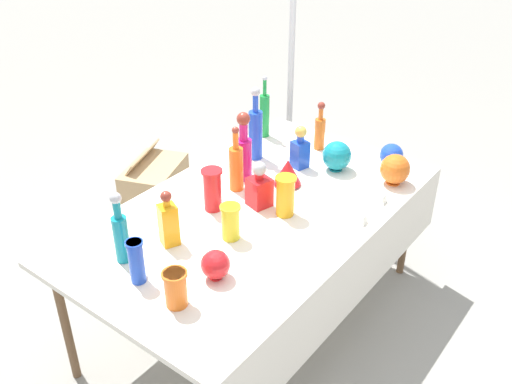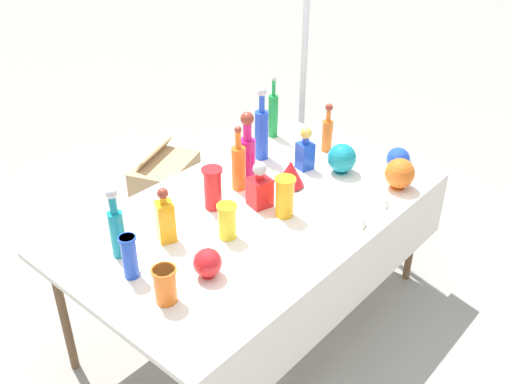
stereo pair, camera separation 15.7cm
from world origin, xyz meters
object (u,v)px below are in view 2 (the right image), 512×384
at_px(tall_bottle_4, 117,228).
at_px(tall_bottle_1, 327,132).
at_px(tall_bottle_3, 247,151).
at_px(cardboard_box_behind_left, 166,186).
at_px(slender_vase_3, 213,187).
at_px(slender_vase_0, 165,284).
at_px(fluted_vase_0, 290,173).
at_px(round_bowl_0, 208,263).
at_px(canopy_pole, 304,57).
at_px(tall_bottle_2, 262,131).
at_px(round_bowl_2, 342,158).
at_px(square_decanter_2, 305,150).
at_px(round_bowl_1, 398,159).
at_px(slender_vase_2, 285,196).
at_px(square_decanter_0, 165,218).
at_px(square_decanter_1, 260,188).
at_px(round_bowl_3, 400,173).
at_px(tall_bottle_0, 273,114).
at_px(tall_bottle_5, 239,166).
at_px(slender_vase_1, 129,256).
at_px(slender_vase_4, 227,220).

bearing_deg(tall_bottle_4, tall_bottle_1, -3.79).
bearing_deg(tall_bottle_3, cardboard_box_behind_left, 77.31).
xyz_separation_m(tall_bottle_4, slender_vase_3, (0.57, -0.04, -0.03)).
height_order(slender_vase_0, fluted_vase_0, slender_vase_0).
relative_size(round_bowl_0, canopy_pole, 0.05).
bearing_deg(tall_bottle_2, fluted_vase_0, -114.07).
bearing_deg(tall_bottle_3, slender_vase_0, -156.17).
bearing_deg(slender_vase_3, round_bowl_2, -20.93).
height_order(square_decanter_2, fluted_vase_0, square_decanter_2).
xyz_separation_m(square_decanter_2, slender_vase_3, (-0.65, 0.10, 0.01)).
bearing_deg(tall_bottle_2, round_bowl_0, -151.05).
height_order(round_bowl_1, canopy_pole, canopy_pole).
height_order(fluted_vase_0, cardboard_box_behind_left, fluted_vase_0).
height_order(tall_bottle_2, square_decanter_2, tall_bottle_2).
xyz_separation_m(slender_vase_2, round_bowl_2, (0.56, 0.04, -0.02)).
bearing_deg(slender_vase_3, square_decanter_0, -173.84).
xyz_separation_m(tall_bottle_1, tall_bottle_2, (-0.34, 0.24, 0.05)).
distance_m(tall_bottle_1, tall_bottle_2, 0.41).
relative_size(square_decanter_1, round_bowl_3, 1.45).
xyz_separation_m(square_decanter_0, round_bowl_3, (1.15, -0.58, -0.03)).
bearing_deg(tall_bottle_0, square_decanter_2, -117.09).
bearing_deg(round_bowl_0, square_decanter_2, 14.62).
xyz_separation_m(square_decanter_1, square_decanter_2, (0.47, 0.07, 0.01)).
relative_size(square_decanter_2, cardboard_box_behind_left, 0.43).
height_order(tall_bottle_5, canopy_pole, canopy_pole).
relative_size(tall_bottle_3, slender_vase_2, 1.86).
xyz_separation_m(square_decanter_2, slender_vase_1, (-1.27, -0.03, -0.00)).
bearing_deg(slender_vase_0, tall_bottle_2, 23.69).
bearing_deg(canopy_pole, cardboard_box_behind_left, 142.58).
distance_m(slender_vase_2, slender_vase_3, 0.37).
bearing_deg(round_bowl_2, slender_vase_3, 159.07).
bearing_deg(round_bowl_1, tall_bottle_0, 97.74).
bearing_deg(canopy_pole, slender_vase_3, -160.85).
distance_m(tall_bottle_4, round_bowl_3, 1.52).
distance_m(cardboard_box_behind_left, canopy_pole, 1.37).
bearing_deg(round_bowl_2, tall_bottle_4, 166.22).
height_order(tall_bottle_1, square_decanter_2, tall_bottle_1).
distance_m(tall_bottle_2, slender_vase_4, 0.84).
relative_size(round_bowl_0, cardboard_box_behind_left, 0.23).
distance_m(square_decanter_1, square_decanter_2, 0.48).
height_order(slender_vase_1, slender_vase_2, slender_vase_2).
relative_size(slender_vase_1, round_bowl_0, 1.53).
relative_size(slender_vase_2, round_bowl_1, 1.50).
distance_m(tall_bottle_0, tall_bottle_1, 0.38).
relative_size(tall_bottle_2, round_bowl_1, 3.11).
bearing_deg(slender_vase_1, square_decanter_2, 1.22).
bearing_deg(round_bowl_2, tall_bottle_2, 109.66).
height_order(tall_bottle_4, square_decanter_1, tall_bottle_4).
distance_m(tall_bottle_5, round_bowl_1, 0.93).
bearing_deg(canopy_pole, round_bowl_3, -117.87).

